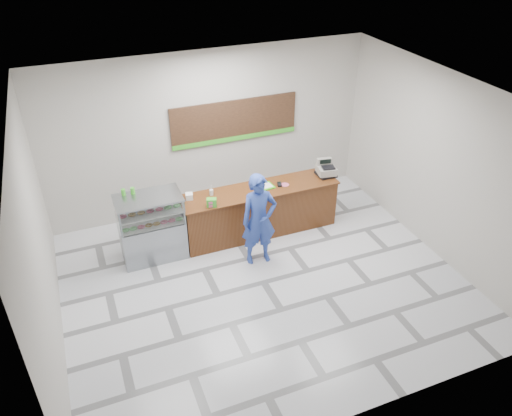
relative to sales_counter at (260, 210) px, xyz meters
name	(u,v)px	position (x,y,z in m)	size (l,w,h in m)	color
floor	(264,282)	(-0.55, -1.55, -0.52)	(7.00, 7.00, 0.00)	silver
back_wall	(210,132)	(-0.55, 1.45, 1.23)	(7.00, 7.00, 0.00)	#BAB5AB
ceiling	(266,99)	(-0.55, -1.55, 2.98)	(7.00, 7.00, 0.00)	silver
sales_counter	(260,210)	(0.00, 0.00, 0.00)	(3.26, 0.76, 1.03)	brown
display_case	(152,227)	(-2.22, 0.00, 0.16)	(1.22, 0.72, 1.33)	gray
menu_board	(235,121)	(0.00, 1.41, 1.42)	(2.80, 0.06, 0.90)	black
cash_register	(326,170)	(1.50, 0.02, 0.64)	(0.43, 0.44, 0.35)	black
card_terminal	(279,184)	(0.43, -0.01, 0.53)	(0.08, 0.16, 0.04)	black
serving_tray	(264,187)	(0.10, 0.03, 0.52)	(0.43, 0.33, 0.02)	#3FC317
napkin_box	(189,196)	(-1.41, 0.15, 0.57)	(0.14, 0.14, 0.12)	white
straw_cup	(211,192)	(-0.97, 0.14, 0.57)	(0.08, 0.08, 0.11)	silver
promo_box	(212,202)	(-1.09, -0.27, 0.60)	(0.18, 0.12, 0.16)	green
donut_decal	(285,185)	(0.54, -0.04, 0.52)	(0.17, 0.17, 0.00)	#D35579
green_cup_left	(123,192)	(-2.61, 0.24, 0.88)	(0.08, 0.08, 0.12)	green
green_cup_right	(133,191)	(-2.44, 0.23, 0.88)	(0.08, 0.08, 0.13)	green
customer	(259,220)	(-0.37, -0.88, 0.40)	(0.67, 0.44, 1.84)	#2B45A1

